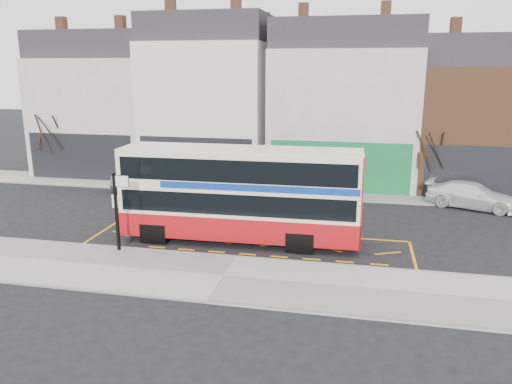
% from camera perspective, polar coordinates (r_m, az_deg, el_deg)
% --- Properties ---
extents(ground, '(120.00, 120.00, 0.00)m').
position_cam_1_polar(ground, '(20.57, -2.03, -7.34)').
color(ground, black).
rests_on(ground, ground).
extents(pavement, '(40.00, 4.00, 0.15)m').
position_cam_1_polar(pavement, '(18.49, -3.76, -9.68)').
color(pavement, '#A4A29C').
rests_on(pavement, ground).
extents(kerb, '(40.00, 0.15, 0.15)m').
position_cam_1_polar(kerb, '(20.20, -2.28, -7.52)').
color(kerb, gray).
rests_on(kerb, ground).
extents(far_pavement, '(50.00, 3.00, 0.15)m').
position_cam_1_polar(far_pavement, '(30.84, 2.87, 0.20)').
color(far_pavement, '#A4A29C').
rests_on(far_pavement, ground).
extents(road_markings, '(14.00, 3.40, 0.01)m').
position_cam_1_polar(road_markings, '(22.02, -1.02, -5.82)').
color(road_markings, orange).
rests_on(road_markings, ground).
extents(terrace_far_left, '(8.00, 8.01, 10.80)m').
position_cam_1_polar(terrace_far_left, '(38.22, -16.73, 9.58)').
color(terrace_far_left, beige).
rests_on(terrace_far_left, ground).
extents(terrace_left, '(8.00, 8.01, 11.80)m').
position_cam_1_polar(terrace_left, '(35.11, -5.02, 10.56)').
color(terrace_left, silver).
rests_on(terrace_left, ground).
extents(terrace_green_shop, '(9.00, 8.01, 11.30)m').
position_cam_1_polar(terrace_green_shop, '(33.65, 10.06, 9.81)').
color(terrace_green_shop, beige).
rests_on(terrace_green_shop, ground).
extents(terrace_right, '(9.00, 8.01, 10.30)m').
position_cam_1_polar(terrace_right, '(34.57, 25.23, 7.97)').
color(terrace_right, brown).
rests_on(terrace_right, ground).
extents(double_decker_bus, '(10.42, 2.60, 4.14)m').
position_cam_1_polar(double_decker_bus, '(21.65, -1.69, -0.16)').
color(double_decker_bus, '#F5E7BA').
rests_on(double_decker_bus, ground).
extents(bus_stop_post, '(0.81, 0.14, 3.26)m').
position_cam_1_polar(bus_stop_post, '(20.96, -15.54, -1.41)').
color(bus_stop_post, black).
rests_on(bus_stop_post, pavement).
extents(car_silver, '(4.52, 2.43, 1.46)m').
position_cam_1_polar(car_silver, '(30.88, -12.56, 1.14)').
color(car_silver, '#B3B2B7').
rests_on(car_silver, ground).
extents(car_grey, '(4.62, 2.70, 1.44)m').
position_cam_1_polar(car_grey, '(28.34, 1.26, 0.29)').
color(car_grey, '#3A3D41').
rests_on(car_grey, ground).
extents(car_white, '(5.17, 3.46, 1.39)m').
position_cam_1_polar(car_white, '(29.59, 23.46, -0.36)').
color(car_white, white).
rests_on(car_white, ground).
extents(street_tree_left, '(2.62, 2.62, 5.66)m').
position_cam_1_polar(street_tree_left, '(36.19, -22.48, 7.33)').
color(street_tree_left, black).
rests_on(street_tree_left, ground).
extents(street_tree_right, '(2.36, 2.36, 5.10)m').
position_cam_1_polar(street_tree_right, '(30.24, 19.29, 5.70)').
color(street_tree_right, black).
rests_on(street_tree_right, ground).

